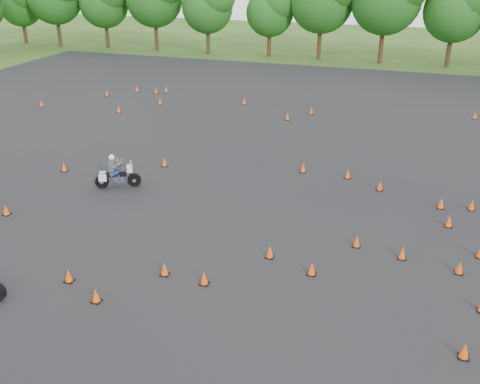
% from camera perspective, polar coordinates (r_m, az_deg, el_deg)
% --- Properties ---
extents(ground, '(140.00, 140.00, 0.00)m').
position_cam_1_polar(ground, '(19.18, -3.75, -7.98)').
color(ground, '#2D5119').
rests_on(ground, ground).
extents(asphalt_pad, '(62.00, 62.00, 0.00)m').
position_cam_1_polar(asphalt_pad, '(24.15, 1.47, -0.72)').
color(asphalt_pad, black).
rests_on(asphalt_pad, ground).
extents(treeline, '(87.28, 32.39, 10.47)m').
position_cam_1_polar(treeline, '(49.98, 14.20, 17.19)').
color(treeline, '#1B4F16').
rests_on(treeline, ground).
extents(traffic_cones, '(36.23, 32.75, 0.45)m').
position_cam_1_polar(traffic_cones, '(23.57, 0.68, -0.77)').
color(traffic_cones, '#F44C0A').
rests_on(traffic_cones, asphalt_pad).
extents(rider_grey, '(2.21, 1.51, 1.65)m').
position_cam_1_polar(rider_grey, '(25.69, -12.97, 2.23)').
color(rider_grey, '#404247').
rests_on(rider_grey, ground).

